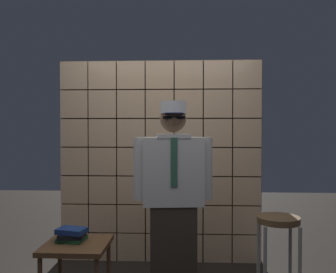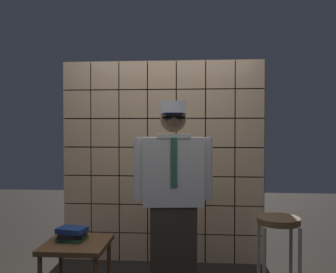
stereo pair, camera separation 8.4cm
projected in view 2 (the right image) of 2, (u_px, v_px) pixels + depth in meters
The scene contains 6 objects.
glass_block_wall at pixel (162, 161), 4.20m from camera, with size 2.31×0.10×2.31m.
standing_person at pixel (173, 197), 3.23m from camera, with size 0.70×0.32×1.75m.
bar_stool at pixel (278, 243), 2.94m from camera, with size 0.34×0.34×0.80m.
side_table at pixel (77, 251), 3.06m from camera, with size 0.52×0.52×0.57m.
book_stack at pixel (72, 234), 3.10m from camera, with size 0.26×0.23×0.11m.
coffee_mug at pixel (66, 236), 3.07m from camera, with size 0.13×0.08×0.09m.
Camera 2 is at (0.38, -2.76, 1.51)m, focal length 39.34 mm.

